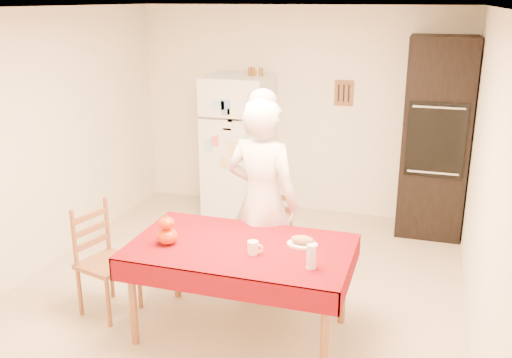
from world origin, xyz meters
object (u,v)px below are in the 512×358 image
at_px(pumpkin_lower, 167,236).
at_px(bread_plate, 302,245).
at_px(oven_cabinet, 436,138).
at_px(chair_far, 270,236).
at_px(chair_left, 102,255).
at_px(wine_glass, 311,256).
at_px(seated_woman, 262,203).
at_px(refrigerator, 238,146).
at_px(coffee_mug, 253,248).
at_px(dining_table, 241,254).

relative_size(pumpkin_lower, bread_plate, 0.70).
xyz_separation_m(oven_cabinet, chair_far, (-1.37, -1.81, -0.59)).
bearing_deg(chair_left, wine_glass, -81.29).
bearing_deg(seated_woman, bread_plate, 147.60).
bearing_deg(chair_far, refrigerator, 104.54).
distance_m(refrigerator, coffee_mug, 2.88).
relative_size(coffee_mug, bread_plate, 0.42).
height_order(refrigerator, coffee_mug, refrigerator).
xyz_separation_m(pumpkin_lower, wine_glass, (1.15, -0.08, 0.03)).
bearing_deg(coffee_mug, chair_far, 97.89).
relative_size(pumpkin_lower, wine_glass, 0.95).
xyz_separation_m(dining_table, coffee_mug, (0.13, -0.11, 0.12)).
bearing_deg(pumpkin_lower, bread_plate, 15.22).
bearing_deg(pumpkin_lower, dining_table, 13.65).
height_order(chair_far, bread_plate, chair_far).
height_order(wine_glass, bread_plate, wine_glass).
bearing_deg(wine_glass, oven_cabinet, 74.63).
height_order(refrigerator, chair_left, refrigerator).
distance_m(dining_table, wine_glass, 0.65).
relative_size(chair_far, pumpkin_lower, 5.67).
relative_size(oven_cabinet, coffee_mug, 22.00).
relative_size(refrigerator, oven_cabinet, 0.77).
distance_m(pumpkin_lower, bread_plate, 1.04).
bearing_deg(coffee_mug, seated_woman, 101.04).
xyz_separation_m(oven_cabinet, bread_plate, (-0.92, -2.48, -0.33)).
xyz_separation_m(chair_far, bread_plate, (0.45, -0.68, 0.26)).
bearing_deg(wine_glass, chair_far, 119.75).
distance_m(chair_far, seated_woman, 0.47).
bearing_deg(seated_woman, coffee_mug, 112.52).
bearing_deg(bread_plate, pumpkin_lower, -164.78).
distance_m(chair_far, chair_left, 1.49).
bearing_deg(coffee_mug, wine_glass, -12.18).
height_order(chair_left, seated_woman, seated_woman).
xyz_separation_m(seated_woman, bread_plate, (0.45, -0.43, -0.14)).
relative_size(seated_woman, pumpkin_lower, 10.90).
height_order(chair_left, pumpkin_lower, chair_left).
bearing_deg(pumpkin_lower, seated_woman, 51.96).
bearing_deg(pumpkin_lower, chair_left, 169.52).
relative_size(oven_cabinet, chair_left, 2.32).
height_order(refrigerator, chair_far, refrigerator).
bearing_deg(seated_woman, pumpkin_lower, 63.43).
bearing_deg(refrigerator, dining_table, -70.59).
bearing_deg(chair_far, coffee_mug, -94.97).
bearing_deg(dining_table, refrigerator, 109.41).
distance_m(dining_table, seated_woman, 0.61).
relative_size(chair_left, seated_woman, 0.52).
relative_size(oven_cabinet, bread_plate, 9.17).
height_order(dining_table, pumpkin_lower, pumpkin_lower).
bearing_deg(chair_far, seated_woman, -103.99).
xyz_separation_m(dining_table, bread_plate, (0.45, 0.14, 0.08)).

